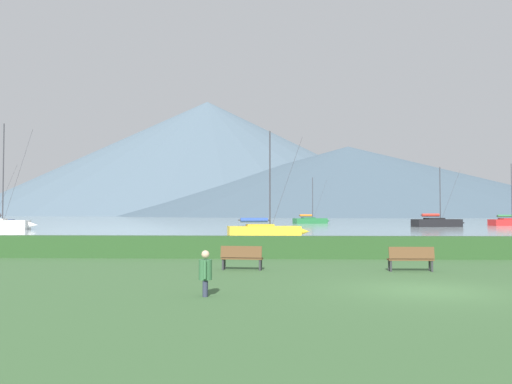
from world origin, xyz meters
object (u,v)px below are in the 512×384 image
park_bench_near_path (411,258)px  park_bench_under_tree (242,257)px  sailboat_slip_1 (510,222)px  sailboat_slip_6 (311,220)px  sailboat_slip_5 (265,231)px  sailboat_slip_4 (437,222)px  person_seated_viewer (205,271)px

park_bench_near_path → park_bench_under_tree: size_ratio=1.04×
park_bench_near_path → park_bench_under_tree: (-6.53, 0.20, -0.00)m
sailboat_slip_1 → sailboat_slip_6: 33.30m
sailboat_slip_1 → sailboat_slip_5: sailboat_slip_1 is taller
sailboat_slip_1 → sailboat_slip_4: bearing=-167.9°
sailboat_slip_4 → park_bench_under_tree: sailboat_slip_4 is taller
park_bench_under_tree → sailboat_slip_4: bearing=74.2°
sailboat_slip_1 → park_bench_under_tree: sailboat_slip_1 is taller
sailboat_slip_1 → sailboat_slip_5: 55.20m
sailboat_slip_1 → park_bench_under_tree: 77.11m
park_bench_near_path → person_seated_viewer: person_seated_viewer is taller
sailboat_slip_5 → park_bench_under_tree: (-0.15, -26.79, -0.07)m
park_bench_near_path → park_bench_under_tree: same height
sailboat_slip_1 → sailboat_slip_6: (-30.64, 13.03, -0.02)m
park_bench_under_tree → person_seated_viewer: size_ratio=1.34×
sailboat_slip_1 → person_seated_viewer: bearing=-132.9°
sailboat_slip_1 → park_bench_near_path: size_ratio=5.67×
park_bench_under_tree → person_seated_viewer: person_seated_viewer is taller
sailboat_slip_1 → sailboat_slip_6: bearing=141.3°
sailboat_slip_5 → person_seated_viewer: (-0.67, -33.49, 0.08)m
sailboat_slip_5 → park_bench_near_path: (6.38, -26.99, -0.07)m
sailboat_slip_4 → park_bench_under_tree: (-24.44, -60.34, -0.14)m
sailboat_slip_5 → park_bench_under_tree: 26.79m
sailboat_slip_4 → sailboat_slip_5: 41.42m
sailboat_slip_4 → sailboat_slip_1: bearing=12.4°
sailboat_slip_1 → person_seated_viewer: sailboat_slip_1 is taller
sailboat_slip_4 → park_bench_near_path: sailboat_slip_4 is taller
sailboat_slip_1 → sailboat_slip_4: sailboat_slip_1 is taller
sailboat_slip_4 → sailboat_slip_5: bearing=-141.3°
sailboat_slip_5 → park_bench_under_tree: sailboat_slip_5 is taller
sailboat_slip_4 → sailboat_slip_6: (-17.44, 19.98, -0.08)m
park_bench_near_path → park_bench_under_tree: 6.53m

